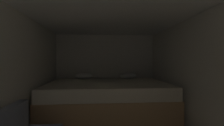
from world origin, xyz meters
TOP-DOWN VIEW (x-y plane):
  - wall_back at (0.00, 4.05)m, footprint 2.77×0.05m
  - wall_left at (-1.36, 1.66)m, footprint 0.05×4.74m
  - wall_right at (1.36, 1.66)m, footprint 0.05×4.74m
  - ceiling_slab at (0.00, 1.66)m, footprint 2.77×4.74m
  - bed at (0.00, 3.12)m, footprint 2.55×1.74m

SIDE VIEW (x-z plane):
  - bed at x=0.00m, z-range -0.07..0.89m
  - wall_back at x=0.00m, z-range 0.00..2.00m
  - wall_left at x=-1.36m, z-range 0.00..2.00m
  - wall_right at x=1.36m, z-range 0.00..2.00m
  - ceiling_slab at x=0.00m, z-range 2.00..2.05m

